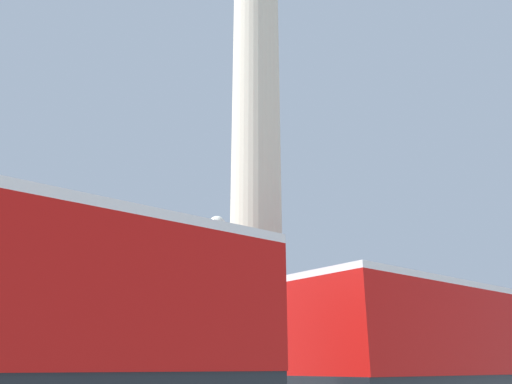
# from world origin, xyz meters

# --- Properties ---
(monument_column) EXTENTS (5.63, 5.63, 24.70)m
(monument_column) POSITION_xyz_m (0.00, 0.00, 7.75)
(monument_column) COLOR #BCB29E
(monument_column) RESTS_ON ground_plane
(street_lamp) EXTENTS (0.40, 0.40, 6.32)m
(street_lamp) POSITION_xyz_m (-3.45, -2.78, 3.42)
(street_lamp) COLOR black
(street_lamp) RESTS_ON ground_plane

